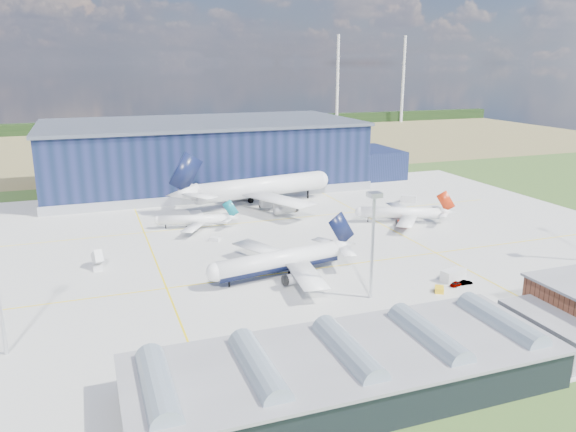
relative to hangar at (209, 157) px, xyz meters
The scene contains 19 objects.
ground 95.56m from the hangar, 91.70° to the right, with size 600.00×600.00×0.00m, color #2E491B.
apron 85.64m from the hangar, 91.90° to the right, with size 220.00×160.00×0.08m.
farmland 125.76m from the hangar, 91.29° to the left, with size 600.00×220.00×0.01m, color olive.
treeline 205.36m from the hangar, 90.78° to the left, with size 600.00×8.00×8.00m, color black.
hangar is the anchor object (origin of this frame).
glass_concourse 155.28m from the hangar, 93.42° to the right, with size 78.00×23.00×8.60m.
light_mast_center 125.07m from the hangar, 86.70° to the right, with size 2.60×2.60×23.00m.
airliner_navy 107.17m from the hangar, 93.88° to the right, with size 39.98×39.11×13.04m, color white, non-canonical shape.
airliner_red 88.01m from the hangar, 60.45° to the right, with size 31.33×30.65×10.22m, color white, non-canonical shape.
airliner_widebody 40.95m from the hangar, 76.58° to the right, with size 61.84×60.50×20.17m, color white, non-canonical shape.
airliner_regional 63.41m from the hangar, 107.01° to the right, with size 26.06×25.50×8.50m, color white, non-canonical shape.
gse_tug_b 129.75m from the hangar, 79.88° to the right, with size 1.86×2.79×1.21m, color yellow.
gse_van_a 126.49m from the hangar, 76.38° to the right, with size 2.65×6.08×2.65m, color silver.
gse_van_b 81.73m from the hangar, 41.75° to the right, with size 2.47×5.39×2.47m, color silver.
gse_cart_b 77.17m from the hangar, 101.32° to the right, with size 1.85×2.77×1.20m, color silver.
gse_van_c 141.34m from the hangar, 87.31° to the right, with size 2.46×5.12×2.46m, color silver.
airstair 97.81m from the hangar, 118.61° to the right, with size 1.92×4.81×3.08m, color silver.
car_a 129.34m from the hangar, 77.27° to the right, with size 1.44×3.57×1.22m, color #99999E.
car_b 129.86m from the hangar, 76.22° to the right, with size 1.11×3.18×1.05m, color #99999E.
Camera 1 is at (-44.29, -127.75, 48.18)m, focal length 35.00 mm.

